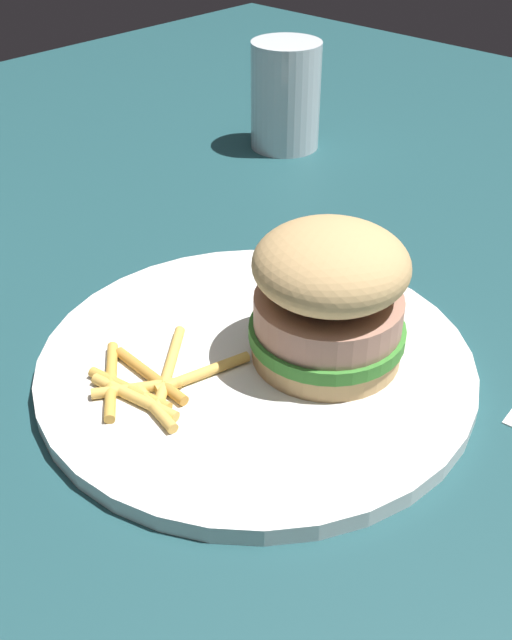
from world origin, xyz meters
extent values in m
plane|color=#1E474C|center=(0.00, 0.00, 0.00)|extent=(1.60, 1.60, 0.00)
cylinder|color=white|center=(-0.03, -0.01, 0.01)|extent=(0.29, 0.29, 0.01)
cylinder|color=tan|center=(0.01, 0.02, 0.02)|extent=(0.10, 0.10, 0.01)
cylinder|color=#387F2D|center=(0.01, 0.02, 0.03)|extent=(0.10, 0.10, 0.01)
cylinder|color=tan|center=(0.01, 0.02, 0.05)|extent=(0.10, 0.10, 0.02)
ellipsoid|color=tan|center=(0.01, 0.02, 0.08)|extent=(0.10, 0.10, 0.05)
cylinder|color=#E5B251|center=(-0.05, -0.09, 0.02)|extent=(0.07, 0.02, 0.01)
cylinder|color=gold|center=(-0.06, -0.09, 0.02)|extent=(0.06, 0.02, 0.01)
cylinder|color=#E5B251|center=(-0.06, -0.09, 0.02)|extent=(0.04, 0.05, 0.01)
cylinder|color=#E5B251|center=(-0.06, -0.06, 0.02)|extent=(0.06, 0.07, 0.01)
cylinder|color=gold|center=(-0.06, -0.07, 0.02)|extent=(0.07, 0.01, 0.01)
cylinder|color=#E5B251|center=(-0.03, -0.09, 0.02)|extent=(0.05, 0.02, 0.01)
cylinder|color=gold|center=(-0.07, -0.09, 0.02)|extent=(0.06, 0.05, 0.01)
cylinder|color=#E5B251|center=(-0.04, -0.05, 0.02)|extent=(0.02, 0.07, 0.01)
cylinder|color=silver|center=(-0.28, 0.31, 0.06)|extent=(0.07, 0.07, 0.11)
cylinder|color=silver|center=(-0.28, 0.31, 0.03)|extent=(0.07, 0.07, 0.06)
camera|label=1|loc=(0.25, -0.30, 0.32)|focal=42.26mm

